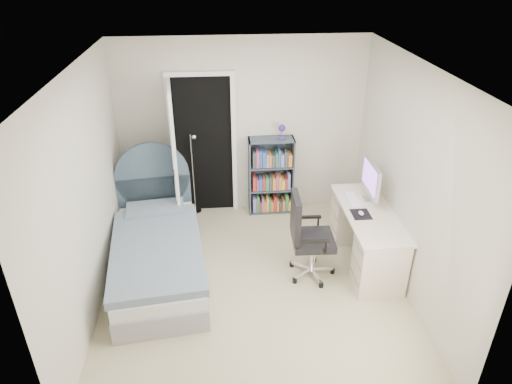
{
  "coord_description": "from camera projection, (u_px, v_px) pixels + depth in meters",
  "views": [
    {
      "loc": [
        -0.35,
        -4.17,
        3.48
      ],
      "look_at": [
        0.04,
        0.14,
        1.14
      ],
      "focal_mm": 32.0,
      "sensor_mm": 36.0,
      "label": 1
    }
  ],
  "objects": [
    {
      "name": "room_shell",
      "position": [
        253.0,
        189.0,
        4.74
      ],
      "size": [
        3.5,
        3.7,
        2.6
      ],
      "color": "tan",
      "rests_on": "ground"
    },
    {
      "name": "door",
      "position": [
        185.0,
        153.0,
        6.11
      ],
      "size": [
        0.92,
        0.83,
        2.06
      ],
      "color": "black",
      "rests_on": "ground"
    },
    {
      "name": "bed",
      "position": [
        158.0,
        251.0,
        5.41
      ],
      "size": [
        1.21,
        2.2,
        1.3
      ],
      "color": "gray",
      "rests_on": "ground"
    },
    {
      "name": "nightstand",
      "position": [
        153.0,
        199.0,
        6.35
      ],
      "size": [
        0.38,
        0.38,
        0.57
      ],
      "color": "tan",
      "rests_on": "ground"
    },
    {
      "name": "floor_lamp",
      "position": [
        195.0,
        182.0,
        6.53
      ],
      "size": [
        0.18,
        0.18,
        1.24
      ],
      "color": "silver",
      "rests_on": "ground"
    },
    {
      "name": "bookcase",
      "position": [
        271.0,
        178.0,
        6.57
      ],
      "size": [
        0.64,
        0.27,
        1.35
      ],
      "color": "#3C4852",
      "rests_on": "ground"
    },
    {
      "name": "desk",
      "position": [
        366.0,
        234.0,
        5.55
      ],
      "size": [
        0.58,
        1.46,
        1.2
      ],
      "color": "beige",
      "rests_on": "ground"
    },
    {
      "name": "office_chair",
      "position": [
        306.0,
        233.0,
        5.22
      ],
      "size": [
        0.55,
        0.56,
        1.07
      ],
      "color": "silver",
      "rests_on": "ground"
    }
  ]
}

